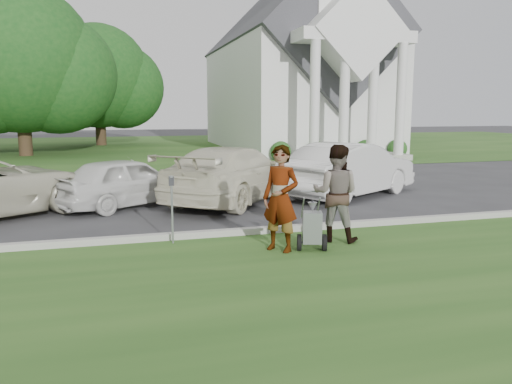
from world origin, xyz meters
name	(u,v)px	position (x,y,z in m)	size (l,w,h in m)	color
ground	(269,240)	(0.00, 0.00, 0.00)	(120.00, 120.00, 0.00)	#333335
grass_strip	(329,290)	(0.00, -3.00, 0.01)	(80.00, 7.00, 0.01)	#254B1A
church_lawn	(159,147)	(0.00, 27.00, 0.01)	(80.00, 30.00, 0.01)	#254B1A
curb	(262,231)	(0.00, 0.55, 0.07)	(80.00, 0.18, 0.15)	#9E9E93
church	(296,60)	(9.00, 23.11, 5.94)	(9.19, 19.00, 24.10)	white
tree_left	(19,66)	(-8.01, 21.99, 5.11)	(10.63, 8.40, 9.71)	#332316
tree_back	(98,81)	(-4.01, 29.99, 4.73)	(9.61, 7.60, 8.89)	#332316
striping_cart	(312,228)	(0.55, -0.95, 0.44)	(0.75, 1.17, 1.01)	black
person_left	(281,199)	(-0.03, -0.82, 1.00)	(0.73, 0.48, 2.00)	#999999
person_right	(336,194)	(1.27, -0.42, 0.98)	(0.95, 0.74, 1.96)	#999999
parking_meter_near	(172,201)	(-1.94, 0.25, 0.87)	(0.10, 0.09, 1.37)	#92959A
car_b	(127,182)	(-2.70, 4.57, 0.69)	(1.63, 4.05, 1.38)	white
car_c	(233,174)	(0.30, 4.51, 0.81)	(2.26, 5.56, 1.61)	beige
car_d	(350,170)	(3.95, 4.35, 0.83)	(1.76, 5.05, 1.66)	silver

